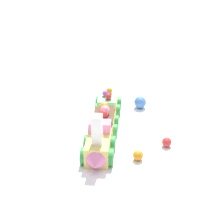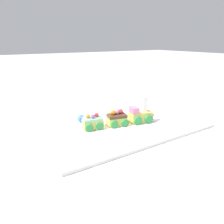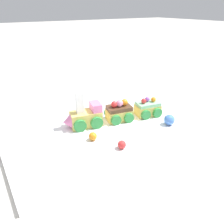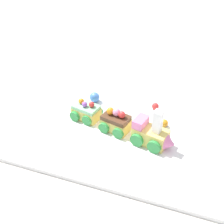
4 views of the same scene
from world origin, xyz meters
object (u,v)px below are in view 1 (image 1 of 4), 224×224
Objects in this scene: gumball_orange at (138,155)px; gumball_red at (167,142)px; cake_car_chocolate at (104,122)px; gumball_blue at (140,102)px; cake_car_mint at (108,104)px; cake_train_locomotive at (98,147)px.

gumball_orange and gumball_red have the same top height.
cake_car_chocolate is 2.66× the size of gumball_blue.
gumball_blue is at bearing 167.64° from gumball_orange.
cake_car_chocolate is 0.10m from cake_car_mint.
cake_car_mint is at bearing -148.72° from gumball_red.
gumball_orange is at bearing -12.36° from gumball_blue.
cake_car_chocolate is (-0.11, 0.02, -0.00)m from cake_train_locomotive.
gumball_orange is at bearing 37.21° from cake_car_chocolate.
cake_train_locomotive reaches higher than cake_car_chocolate.
gumball_red is at bearing 43.67° from cake_car_mint.
gumball_orange is at bearing -59.70° from gumball_red.
cake_train_locomotive is at bearing -100.61° from gumball_orange.
cake_train_locomotive is 5.60× the size of gumball_red.
cake_car_mint reaches higher than gumball_red.
cake_train_locomotive is 3.75× the size of gumball_blue.
cake_train_locomotive reaches higher than gumball_orange.
cake_car_mint is at bearing -179.88° from cake_car_chocolate.
gumball_blue is at bearing -173.38° from gumball_red.
cake_car_chocolate is at bearing -45.31° from gumball_blue.
gumball_blue is 1.45× the size of gumball_orange.
cake_train_locomotive reaches higher than gumball_blue.
cake_train_locomotive is 0.21m from cake_car_mint.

